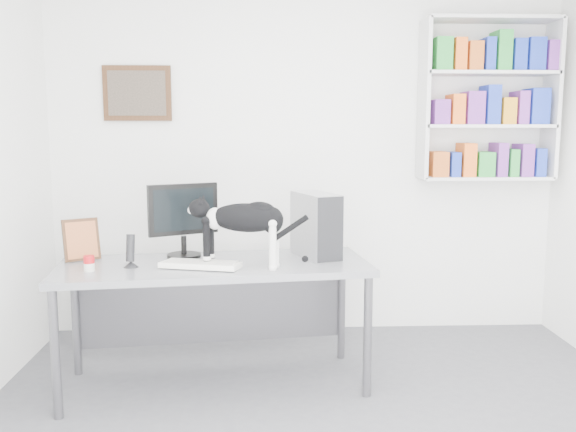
{
  "coord_description": "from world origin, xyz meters",
  "views": [
    {
      "loc": [
        -0.33,
        -2.85,
        1.64
      ],
      "look_at": [
        -0.16,
        1.53,
        1.0
      ],
      "focal_mm": 38.0,
      "sensor_mm": 36.0,
      "label": 1
    }
  ],
  "objects_px": {
    "pc_tower": "(316,225)",
    "soup_can": "(89,263)",
    "speaker": "(130,250)",
    "bookshelf": "(488,100)",
    "desk": "(215,325)",
    "keyboard": "(201,265)",
    "leaning_print": "(81,239)",
    "cat": "(244,234)",
    "monitor": "(183,220)"
  },
  "relations": [
    {
      "from": "desk",
      "to": "monitor",
      "type": "distance_m",
      "value": 0.7
    },
    {
      "from": "keyboard",
      "to": "pc_tower",
      "type": "relative_size",
      "value": 1.13
    },
    {
      "from": "speaker",
      "to": "monitor",
      "type": "bearing_deg",
      "value": 56.61
    },
    {
      "from": "bookshelf",
      "to": "pc_tower",
      "type": "distance_m",
      "value": 1.8
    },
    {
      "from": "desk",
      "to": "keyboard",
      "type": "bearing_deg",
      "value": -127.16
    },
    {
      "from": "leaning_print",
      "to": "pc_tower",
      "type": "bearing_deg",
      "value": -27.66
    },
    {
      "from": "desk",
      "to": "keyboard",
      "type": "xyz_separation_m",
      "value": [
        -0.07,
        -0.12,
        0.42
      ]
    },
    {
      "from": "speaker",
      "to": "cat",
      "type": "distance_m",
      "value": 0.69
    },
    {
      "from": "pc_tower",
      "to": "soup_can",
      "type": "distance_m",
      "value": 1.43
    },
    {
      "from": "bookshelf",
      "to": "desk",
      "type": "distance_m",
      "value": 2.68
    },
    {
      "from": "desk",
      "to": "keyboard",
      "type": "distance_m",
      "value": 0.44
    },
    {
      "from": "pc_tower",
      "to": "cat",
      "type": "height_order",
      "value": "pc_tower"
    },
    {
      "from": "keyboard",
      "to": "leaning_print",
      "type": "relative_size",
      "value": 1.71
    },
    {
      "from": "keyboard",
      "to": "speaker",
      "type": "distance_m",
      "value": 0.43
    },
    {
      "from": "monitor",
      "to": "speaker",
      "type": "relative_size",
      "value": 2.33
    },
    {
      "from": "leaning_print",
      "to": "soup_can",
      "type": "bearing_deg",
      "value": -96.84
    },
    {
      "from": "pc_tower",
      "to": "leaning_print",
      "type": "distance_m",
      "value": 1.5
    },
    {
      "from": "desk",
      "to": "pc_tower",
      "type": "height_order",
      "value": "pc_tower"
    },
    {
      "from": "cat",
      "to": "desk",
      "type": "bearing_deg",
      "value": 160.35
    },
    {
      "from": "speaker",
      "to": "leaning_print",
      "type": "height_order",
      "value": "leaning_print"
    },
    {
      "from": "speaker",
      "to": "keyboard",
      "type": "bearing_deg",
      "value": 7.85
    },
    {
      "from": "keyboard",
      "to": "leaning_print",
      "type": "distance_m",
      "value": 0.82
    },
    {
      "from": "bookshelf",
      "to": "monitor",
      "type": "height_order",
      "value": "bookshelf"
    },
    {
      "from": "desk",
      "to": "monitor",
      "type": "relative_size",
      "value": 3.91
    },
    {
      "from": "keyboard",
      "to": "soup_can",
      "type": "relative_size",
      "value": 5.13
    },
    {
      "from": "keyboard",
      "to": "soup_can",
      "type": "xyz_separation_m",
      "value": [
        -0.65,
        -0.07,
        0.03
      ]
    },
    {
      "from": "speaker",
      "to": "soup_can",
      "type": "relative_size",
      "value": 2.27
    },
    {
      "from": "desk",
      "to": "cat",
      "type": "xyz_separation_m",
      "value": [
        0.19,
        -0.12,
        0.6
      ]
    },
    {
      "from": "keyboard",
      "to": "soup_can",
      "type": "bearing_deg",
      "value": -160.13
    },
    {
      "from": "monitor",
      "to": "cat",
      "type": "bearing_deg",
      "value": -63.67
    },
    {
      "from": "leaning_print",
      "to": "desk",
      "type": "bearing_deg",
      "value": -37.56
    },
    {
      "from": "leaning_print",
      "to": "cat",
      "type": "height_order",
      "value": "cat"
    },
    {
      "from": "cat",
      "to": "leaning_print",
      "type": "bearing_deg",
      "value": -179.38
    },
    {
      "from": "soup_can",
      "to": "cat",
      "type": "xyz_separation_m",
      "value": [
        0.91,
        0.07,
        0.16
      ]
    },
    {
      "from": "desk",
      "to": "leaning_print",
      "type": "bearing_deg",
      "value": 165.53
    },
    {
      "from": "monitor",
      "to": "soup_can",
      "type": "xyz_separation_m",
      "value": [
        -0.51,
        -0.38,
        -0.2
      ]
    },
    {
      "from": "pc_tower",
      "to": "cat",
      "type": "bearing_deg",
      "value": -167.78
    },
    {
      "from": "desk",
      "to": "soup_can",
      "type": "xyz_separation_m",
      "value": [
        -0.72,
        -0.19,
        0.45
      ]
    },
    {
      "from": "leaning_print",
      "to": "cat",
      "type": "relative_size",
      "value": 0.42
    },
    {
      "from": "monitor",
      "to": "soup_can",
      "type": "relative_size",
      "value": 5.3
    },
    {
      "from": "speaker",
      "to": "soup_can",
      "type": "bearing_deg",
      "value": -145.57
    },
    {
      "from": "pc_tower",
      "to": "leaning_print",
      "type": "height_order",
      "value": "pc_tower"
    },
    {
      "from": "bookshelf",
      "to": "pc_tower",
      "type": "xyz_separation_m",
      "value": [
        -1.39,
        -0.78,
        -0.84
      ]
    },
    {
      "from": "monitor",
      "to": "keyboard",
      "type": "xyz_separation_m",
      "value": [
        0.14,
        -0.31,
        -0.23
      ]
    },
    {
      "from": "bookshelf",
      "to": "pc_tower",
      "type": "relative_size",
      "value": 2.96
    },
    {
      "from": "desk",
      "to": "soup_can",
      "type": "height_order",
      "value": "soup_can"
    },
    {
      "from": "desk",
      "to": "cat",
      "type": "bearing_deg",
      "value": -39.97
    },
    {
      "from": "bookshelf",
      "to": "monitor",
      "type": "xyz_separation_m",
      "value": [
        -2.25,
        -0.77,
        -0.8
      ]
    },
    {
      "from": "desk",
      "to": "monitor",
      "type": "height_order",
      "value": "monitor"
    },
    {
      "from": "bookshelf",
      "to": "speaker",
      "type": "xyz_separation_m",
      "value": [
        -2.54,
        -1.05,
        -0.95
      ]
    }
  ]
}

